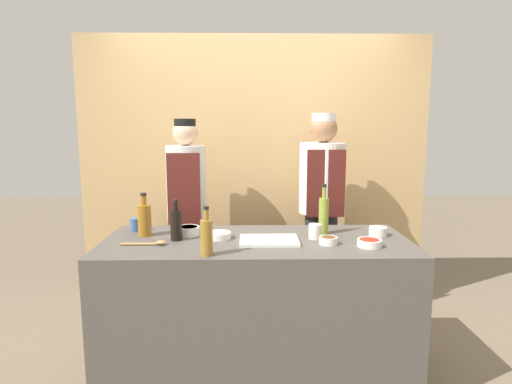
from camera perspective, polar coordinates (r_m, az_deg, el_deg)
ground_plane at (r=3.08m, az=0.06°, el=-23.13°), size 14.00×14.00×0.00m
cabinet_wall at (r=3.91m, az=-0.31°, el=2.61°), size 3.08×0.18×2.40m
counter at (r=2.86m, az=0.06°, el=-15.32°), size 1.92×0.79×0.92m
sauce_bowl_green at (r=2.74m, az=-4.93°, el=-5.73°), size 0.15×0.15×0.04m
sauce_bowl_brown at (r=2.64m, az=9.60°, el=-6.35°), size 0.11×0.11×0.05m
sauce_bowl_white at (r=2.90m, az=15.95°, el=-5.01°), size 0.11×0.11×0.06m
sauce_bowl_red at (r=2.64m, az=14.89°, el=-6.54°), size 0.14×0.14×0.04m
sauce_bowl_orange at (r=2.84m, az=-9.01°, el=-5.07°), size 0.15×0.15×0.06m
cutting_board at (r=2.65m, az=1.75°, el=-6.47°), size 0.36×0.24×0.02m
bottle_vinegar at (r=2.38m, az=-6.61°, el=-5.90°), size 0.07×0.07×0.28m
bottle_amber at (r=2.87m, az=-14.66°, el=-3.52°), size 0.09×0.09×0.28m
bottle_soy at (r=2.72m, az=-10.61°, el=-4.24°), size 0.07×0.07×0.26m
bottle_oil at (r=2.85m, az=9.01°, el=-2.99°), size 0.07×0.07×0.33m
cup_cream at (r=2.74m, az=7.88°, el=-5.23°), size 0.08×0.08×0.09m
cup_blue at (r=3.02m, az=-15.72°, el=-4.20°), size 0.07×0.07×0.09m
wooden_spoon at (r=2.66m, az=-13.86°, el=-6.64°), size 0.27×0.05×0.03m
chef_left at (r=3.54m, az=-9.16°, el=-2.75°), size 0.32×0.32×1.68m
chef_right at (r=3.55m, az=8.71°, el=-2.47°), size 0.37×0.37×1.72m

